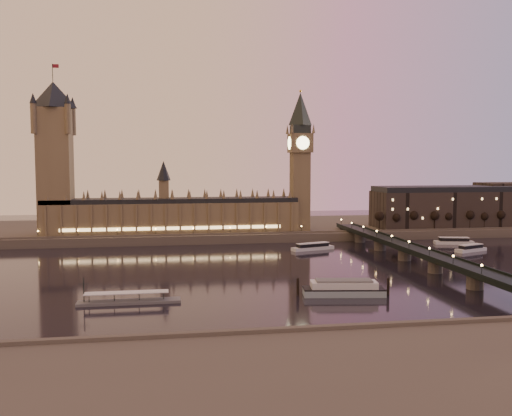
% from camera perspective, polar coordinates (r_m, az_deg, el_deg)
% --- Properties ---
extents(ground, '(700.00, 700.00, 0.00)m').
position_cam_1_polar(ground, '(300.66, -0.18, -6.36)').
color(ground, black).
rests_on(ground, ground).
extents(far_embankment, '(560.00, 130.00, 6.00)m').
position_cam_1_polar(far_embankment, '(465.97, 0.23, -2.04)').
color(far_embankment, '#423D35').
rests_on(far_embankment, ground).
extents(near_embankment, '(560.00, 110.00, 6.00)m').
position_cam_1_polar(near_embankment, '(149.81, 23.49, -17.10)').
color(near_embankment, '#423D35').
rests_on(near_embankment, ground).
extents(palace_of_westminster, '(180.00, 26.62, 52.00)m').
position_cam_1_polar(palace_of_westminster, '(413.92, -8.36, -0.33)').
color(palace_of_westminster, brown).
rests_on(palace_of_westminster, ground).
extents(victoria_tower, '(31.68, 31.68, 118.00)m').
position_cam_1_polar(victoria_tower, '(418.80, -19.48, 5.55)').
color(victoria_tower, brown).
rests_on(victoria_tower, ground).
extents(big_ben, '(17.68, 17.68, 104.00)m').
position_cam_1_polar(big_ben, '(424.52, 4.43, 5.54)').
color(big_ben, brown).
rests_on(big_ben, ground).
extents(westminster_bridge, '(13.20, 260.00, 15.30)m').
position_cam_1_polar(westminster_bridge, '(326.79, 15.94, -4.66)').
color(westminster_bridge, black).
rests_on(westminster_bridge, ground).
extents(city_block, '(155.00, 45.00, 34.00)m').
position_cam_1_polar(city_block, '(487.92, 20.41, 0.24)').
color(city_block, black).
rests_on(city_block, ground).
extents(bare_tree_0, '(6.25, 6.25, 12.70)m').
position_cam_1_polar(bare_tree_0, '(432.78, 12.25, -1.00)').
color(bare_tree_0, black).
rests_on(bare_tree_0, ground).
extents(bare_tree_1, '(6.25, 6.25, 12.70)m').
position_cam_1_polar(bare_tree_1, '(438.18, 13.98, -0.96)').
color(bare_tree_1, black).
rests_on(bare_tree_1, ground).
extents(bare_tree_2, '(6.25, 6.25, 12.70)m').
position_cam_1_polar(bare_tree_2, '(443.96, 15.65, -0.92)').
color(bare_tree_2, black).
rests_on(bare_tree_2, ground).
extents(bare_tree_3, '(6.25, 6.25, 12.70)m').
position_cam_1_polar(bare_tree_3, '(450.12, 17.29, -0.89)').
color(bare_tree_3, black).
rests_on(bare_tree_3, ground).
extents(bare_tree_4, '(6.25, 6.25, 12.70)m').
position_cam_1_polar(bare_tree_4, '(456.63, 18.88, -0.85)').
color(bare_tree_4, black).
rests_on(bare_tree_4, ground).
extents(bare_tree_5, '(6.25, 6.25, 12.70)m').
position_cam_1_polar(bare_tree_5, '(463.48, 20.42, -0.82)').
color(bare_tree_5, black).
rests_on(bare_tree_5, ground).
extents(bare_tree_6, '(6.25, 6.25, 12.70)m').
position_cam_1_polar(bare_tree_6, '(470.66, 21.92, -0.78)').
color(bare_tree_6, black).
rests_on(bare_tree_6, ground).
extents(bare_tree_7, '(6.25, 6.25, 12.70)m').
position_cam_1_polar(bare_tree_7, '(478.15, 23.37, -0.75)').
color(bare_tree_7, black).
rests_on(bare_tree_7, ground).
extents(cruise_boat_a, '(29.96, 14.76, 4.70)m').
position_cam_1_polar(cruise_boat_a, '(373.59, 5.70, -3.88)').
color(cruise_boat_a, silver).
rests_on(cruise_boat_a, ground).
extents(cruise_boat_b, '(27.44, 12.37, 4.92)m').
position_cam_1_polar(cruise_boat_b, '(420.77, 19.17, -3.14)').
color(cruise_boat_b, silver).
rests_on(cruise_boat_b, ground).
extents(cruise_boat_c, '(23.94, 14.24, 4.65)m').
position_cam_1_polar(cruise_boat_c, '(390.58, 20.69, -3.79)').
color(cruise_boat_c, silver).
rests_on(cruise_boat_c, ground).
extents(moored_barge, '(39.88, 14.85, 7.39)m').
position_cam_1_polar(moored_barge, '(250.30, 8.77, -7.94)').
color(moored_barge, '#829AA5').
rests_on(moored_barge, ground).
extents(pontoon_pier, '(41.49, 6.92, 11.06)m').
position_cam_1_polar(pontoon_pier, '(240.31, -12.61, -9.01)').
color(pontoon_pier, '#595B5E').
rests_on(pontoon_pier, ground).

